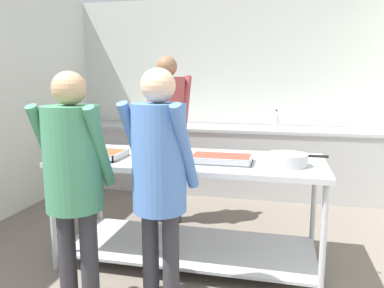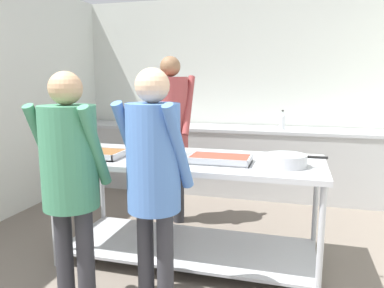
# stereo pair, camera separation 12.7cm
# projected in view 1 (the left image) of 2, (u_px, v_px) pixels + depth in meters

# --- Properties ---
(wall_rear) EXTENTS (4.33, 0.06, 2.65)m
(wall_rear) POSITION_uv_depth(u_px,v_px,m) (221.00, 94.00, 5.36)
(wall_rear) COLOR silver
(wall_rear) RESTS_ON ground_plane
(back_counter) EXTENTS (4.17, 0.65, 0.90)m
(back_counter) POSITION_uv_depth(u_px,v_px,m) (216.00, 159.00, 5.15)
(back_counter) COLOR #A8A8A8
(back_counter) RESTS_ON ground_plane
(serving_counter) EXTENTS (2.16, 0.90, 0.89)m
(serving_counter) POSITION_uv_depth(u_px,v_px,m) (189.00, 192.00, 3.12)
(serving_counter) COLOR #ADAFB5
(serving_counter) RESTS_ON ground_plane
(serving_tray_roast) EXTENTS (0.47, 0.31, 0.05)m
(serving_tray_roast) POSITION_uv_depth(u_px,v_px,m) (95.00, 155.00, 3.08)
(serving_tray_roast) COLOR #ADAFB5
(serving_tray_roast) RESTS_ON serving_counter
(broccoli_bowl) EXTENTS (0.24, 0.24, 0.12)m
(broccoli_bowl) POSITION_uv_depth(u_px,v_px,m) (150.00, 149.00, 3.23)
(broccoli_bowl) COLOR #B2B2B7
(broccoli_bowl) RESTS_ON serving_counter
(plate_stack) EXTENTS (0.22, 0.22, 0.04)m
(plate_stack) POSITION_uv_depth(u_px,v_px,m) (182.00, 152.00, 3.22)
(plate_stack) COLOR white
(plate_stack) RESTS_ON serving_counter
(serving_tray_vegetables) EXTENTS (0.47, 0.28, 0.05)m
(serving_tray_vegetables) POSITION_uv_depth(u_px,v_px,m) (221.00, 159.00, 2.90)
(serving_tray_vegetables) COLOR #ADAFB5
(serving_tray_vegetables) RESTS_ON serving_counter
(sauce_pan) EXTENTS (0.45, 0.31, 0.09)m
(sauce_pan) POSITION_uv_depth(u_px,v_px,m) (287.00, 159.00, 2.79)
(sauce_pan) COLOR #ADAFB5
(sauce_pan) RESTS_ON serving_counter
(guest_serving_left) EXTENTS (0.48, 0.39, 1.60)m
(guest_serving_left) POSITION_uv_depth(u_px,v_px,m) (159.00, 169.00, 2.29)
(guest_serving_left) COLOR #2D2D33
(guest_serving_left) RESTS_ON ground_plane
(guest_serving_right) EXTENTS (0.45, 0.36, 1.58)m
(guest_serving_right) POSITION_uv_depth(u_px,v_px,m) (73.00, 169.00, 2.35)
(guest_serving_right) COLOR #2D2D33
(guest_serving_right) RESTS_ON ground_plane
(cook_behind_counter) EXTENTS (0.47, 0.37, 1.77)m
(cook_behind_counter) POSITION_uv_depth(u_px,v_px,m) (168.00, 122.00, 3.91)
(cook_behind_counter) COLOR #2D2D33
(cook_behind_counter) RESTS_ON ground_plane
(water_bottle) EXTENTS (0.07, 0.07, 0.25)m
(water_bottle) POSITION_uv_depth(u_px,v_px,m) (276.00, 120.00, 4.80)
(water_bottle) COLOR silver
(water_bottle) RESTS_ON back_counter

